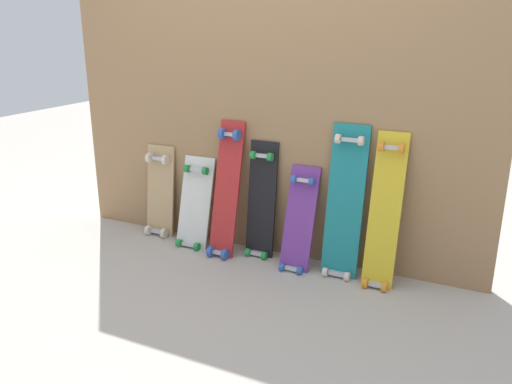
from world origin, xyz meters
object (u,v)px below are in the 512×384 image
(skateboard_purple, at_px, (299,225))
(skateboard_teal, at_px, (344,208))
(skateboard_natural, at_px, (160,195))
(skateboard_yellow, at_px, (384,217))
(skateboard_black, at_px, (261,205))
(skateboard_red, at_px, (226,194))
(skateboard_white, at_px, (195,207))

(skateboard_purple, bearing_deg, skateboard_teal, 6.22)
(skateboard_natural, xyz_separation_m, skateboard_yellow, (1.60, -0.05, 0.12))
(skateboard_natural, distance_m, skateboard_yellow, 1.61)
(skateboard_natural, relative_size, skateboard_yellow, 0.74)
(skateboard_black, height_order, skateboard_yellow, skateboard_yellow)
(skateboard_teal, relative_size, skateboard_yellow, 1.02)
(skateboard_purple, height_order, skateboard_teal, skateboard_teal)
(skateboard_red, bearing_deg, skateboard_white, 174.70)
(skateboard_natural, height_order, skateboard_teal, skateboard_teal)
(skateboard_white, bearing_deg, skateboard_yellow, -0.42)
(skateboard_black, xyz_separation_m, skateboard_yellow, (0.80, -0.05, 0.07))
(skateboard_purple, height_order, skateboard_yellow, skateboard_yellow)
(skateboard_black, bearing_deg, skateboard_teal, -2.94)
(skateboard_red, bearing_deg, skateboard_natural, 173.23)
(skateboard_red, relative_size, skateboard_teal, 0.95)
(skateboard_yellow, bearing_deg, skateboard_teal, 174.95)
(skateboard_natural, bearing_deg, skateboard_yellow, -1.93)
(skateboard_yellow, bearing_deg, skateboard_natural, 178.07)
(skateboard_teal, height_order, skateboard_yellow, skateboard_teal)
(skateboard_natural, distance_m, skateboard_red, 0.59)
(skateboard_white, distance_m, skateboard_purple, 0.77)
(skateboard_white, xyz_separation_m, skateboard_purple, (0.77, -0.02, 0.01))
(skateboard_purple, relative_size, skateboard_yellow, 0.73)
(skateboard_red, distance_m, skateboard_black, 0.24)
(skateboard_white, bearing_deg, skateboard_red, -5.30)
(skateboard_white, bearing_deg, skateboard_natural, 172.04)
(skateboard_teal, bearing_deg, skateboard_natural, 178.62)
(skateboard_natural, bearing_deg, skateboard_purple, -3.30)
(skateboard_white, xyz_separation_m, skateboard_red, (0.26, -0.02, 0.14))
(skateboard_white, relative_size, skateboard_red, 0.72)
(skateboard_purple, bearing_deg, skateboard_white, 178.67)
(skateboard_natural, bearing_deg, skateboard_teal, -1.38)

